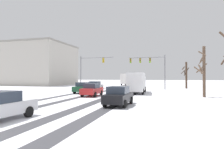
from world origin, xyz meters
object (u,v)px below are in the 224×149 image
at_px(traffic_signal_near_right, 150,64).
at_px(car_red_third, 92,90).
at_px(car_silver_lead, 95,86).
at_px(box_truck_delivery, 137,82).
at_px(traffic_signal_near_left, 90,66).
at_px(bare_tree_sidewalk_far, 186,74).
at_px(office_building_far_left_block, 31,65).
at_px(car_black_fourth, 119,96).
at_px(bus_oncoming, 128,78).
at_px(car_dark_green_second, 83,88).
at_px(bare_tree_sidewalk_mid, 203,71).

relative_size(traffic_signal_near_right, car_red_third, 1.65).
relative_size(car_silver_lead, box_truck_delivery, 0.56).
distance_m(traffic_signal_near_left, car_silver_lead, 4.37).
bearing_deg(box_truck_delivery, bare_tree_sidewalk_far, 59.64).
xyz_separation_m(traffic_signal_near_left, box_truck_delivery, (9.91, -5.77, -2.84)).
relative_size(traffic_signal_near_right, office_building_far_left_block, 0.28).
distance_m(traffic_signal_near_left, car_black_fourth, 21.44).
distance_m(traffic_signal_near_right, car_red_third, 15.72).
distance_m(car_red_third, car_black_fourth, 8.45).
xyz_separation_m(car_black_fourth, bus_oncoming, (-7.02, 41.91, 1.18)).
bearing_deg(traffic_signal_near_right, office_building_far_left_block, 158.73).
relative_size(bus_oncoming, box_truck_delivery, 1.48).
bearing_deg(office_building_far_left_block, bare_tree_sidewalk_far, -10.34).
bearing_deg(box_truck_delivery, bus_oncoming, 103.25).
height_order(traffic_signal_near_right, car_dark_green_second, traffic_signal_near_right).
height_order(car_silver_lead, car_red_third, same).
xyz_separation_m(traffic_signal_near_left, car_black_fourth, (10.07, -18.57, -3.66)).
relative_size(traffic_signal_near_left, car_dark_green_second, 1.65).
bearing_deg(bare_tree_sidewalk_mid, bus_oncoming, 115.05).
xyz_separation_m(traffic_signal_near_left, bare_tree_sidewalk_mid, (18.36, -9.42, -1.29)).
bearing_deg(box_truck_delivery, traffic_signal_near_right, 80.25).
bearing_deg(car_black_fourth, traffic_signal_near_right, 86.70).
relative_size(car_silver_lead, car_black_fourth, 1.01).
bearing_deg(box_truck_delivery, bare_tree_sidewalk_mid, -23.32).
distance_m(car_red_third, bus_oncoming, 35.20).
xyz_separation_m(car_black_fourth, bare_tree_sidewalk_mid, (8.29, 9.15, 2.37)).
distance_m(traffic_signal_near_left, car_dark_green_second, 9.04).
bearing_deg(traffic_signal_near_left, car_black_fourth, -61.52).
distance_m(box_truck_delivery, office_building_far_left_block, 42.83).
relative_size(car_black_fourth, bare_tree_sidewalk_far, 0.74).
height_order(traffic_signal_near_left, bare_tree_sidewalk_mid, traffic_signal_near_left).
bearing_deg(bare_tree_sidewalk_far, car_silver_lead, -148.33).
height_order(bare_tree_sidewalk_far, office_building_far_left_block, office_building_far_left_block).
relative_size(box_truck_delivery, bare_tree_sidewalk_mid, 1.23).
bearing_deg(traffic_signal_near_right, car_dark_green_second, -132.07).
height_order(traffic_signal_near_left, traffic_signal_near_right, same).
height_order(traffic_signal_near_left, office_building_far_left_block, office_building_far_left_block).
height_order(bus_oncoming, office_building_far_left_block, office_building_far_left_block).
bearing_deg(car_silver_lead, box_truck_delivery, -26.48).
bearing_deg(car_black_fourth, bare_tree_sidewalk_mid, 47.83).
distance_m(bus_oncoming, bare_tree_sidewalk_mid, 36.18).
distance_m(car_dark_green_second, car_red_third, 4.76).
xyz_separation_m(car_silver_lead, office_building_far_left_block, (-27.96, 18.38, 5.44)).
xyz_separation_m(traffic_signal_near_right, box_truck_delivery, (-1.35, -7.86, -3.18)).
height_order(car_red_third, bare_tree_sidewalk_mid, bare_tree_sidewalk_mid).
xyz_separation_m(car_silver_lead, car_red_third, (3.34, -10.10, 0.00)).
distance_m(traffic_signal_near_left, bare_tree_sidewalk_mid, 20.68).
xyz_separation_m(box_truck_delivery, bare_tree_sidewalk_far, (8.40, 14.33, 1.31)).
relative_size(car_silver_lead, bus_oncoming, 0.38).
bearing_deg(traffic_signal_near_right, bus_oncoming, 111.12).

